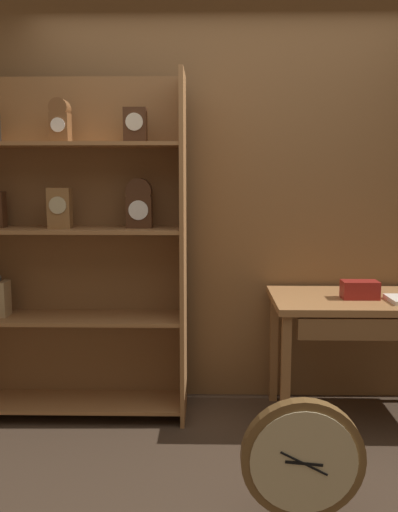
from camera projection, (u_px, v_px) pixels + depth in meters
The scene contains 6 objects.
ground_plane at pixel (237, 511), 2.46m from camera, with size 10.00×10.00×0.00m, color #3D2D21.
back_wood_panel at pixel (229, 205), 3.61m from camera, with size 4.80×0.05×2.60m, color brown.
bookshelf at pixel (61, 248), 3.35m from camera, with size 1.46×0.36×2.08m.
workbench at pixel (391, 312), 3.26m from camera, with size 1.41×0.67×0.77m.
toolbox_small at pixel (360, 290), 3.24m from camera, with size 0.21×0.12×0.11m, color maroon.
round_clock_large at pixel (303, 463), 2.32m from camera, with size 0.53×0.11×0.57m.
Camera 1 is at (-0.13, -2.27, 1.49)m, focal length 38.54 mm.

